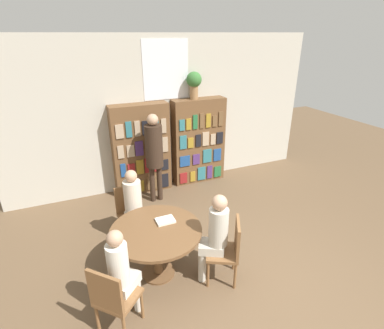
{
  "coord_description": "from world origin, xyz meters",
  "views": [
    {
      "loc": [
        -1.87,
        -2.14,
        2.99
      ],
      "look_at": [
        -0.13,
        1.91,
        1.05
      ],
      "focal_mm": 28.0,
      "sensor_mm": 36.0,
      "label": 1
    }
  ],
  "objects_px": {
    "flower_vase": "(194,82)",
    "seated_reader_back": "(122,271)",
    "chair_far_side": "(228,248)",
    "librarian_standing": "(154,149)",
    "reading_table": "(156,237)",
    "chair_left_side": "(131,211)",
    "bookshelf_left": "(141,149)",
    "seated_reader_left": "(134,205)",
    "chair_near_camera": "(113,297)",
    "bookshelf_right": "(198,141)",
    "seated_reader_right": "(215,233)"
  },
  "relations": [
    {
      "from": "flower_vase",
      "to": "seated_reader_back",
      "type": "bearing_deg",
      "value": -125.82
    },
    {
      "from": "chair_far_side",
      "to": "librarian_standing",
      "type": "distance_m",
      "value": 2.41
    },
    {
      "from": "reading_table",
      "to": "chair_left_side",
      "type": "height_order",
      "value": "chair_left_side"
    },
    {
      "from": "bookshelf_left",
      "to": "flower_vase",
      "type": "height_order",
      "value": "flower_vase"
    },
    {
      "from": "flower_vase",
      "to": "seated_reader_left",
      "type": "relative_size",
      "value": 0.43
    },
    {
      "from": "bookshelf_left",
      "to": "seated_reader_back",
      "type": "bearing_deg",
      "value": -108.5
    },
    {
      "from": "flower_vase",
      "to": "chair_far_side",
      "type": "height_order",
      "value": "flower_vase"
    },
    {
      "from": "flower_vase",
      "to": "seated_reader_back",
      "type": "height_order",
      "value": "flower_vase"
    },
    {
      "from": "chair_near_camera",
      "to": "seated_reader_back",
      "type": "bearing_deg",
      "value": 90.0
    },
    {
      "from": "chair_near_camera",
      "to": "chair_far_side",
      "type": "distance_m",
      "value": 1.5
    },
    {
      "from": "flower_vase",
      "to": "chair_near_camera",
      "type": "height_order",
      "value": "flower_vase"
    },
    {
      "from": "bookshelf_right",
      "to": "seated_reader_back",
      "type": "height_order",
      "value": "bookshelf_right"
    },
    {
      "from": "seated_reader_left",
      "to": "seated_reader_right",
      "type": "relative_size",
      "value": 0.99
    },
    {
      "from": "bookshelf_left",
      "to": "librarian_standing",
      "type": "height_order",
      "value": "bookshelf_left"
    },
    {
      "from": "chair_left_side",
      "to": "seated_reader_back",
      "type": "relative_size",
      "value": 0.72
    },
    {
      "from": "seated_reader_left",
      "to": "seated_reader_back",
      "type": "bearing_deg",
      "value": 63.13
    },
    {
      "from": "chair_left_side",
      "to": "chair_far_side",
      "type": "relative_size",
      "value": 1.0
    },
    {
      "from": "bookshelf_left",
      "to": "chair_near_camera",
      "type": "distance_m",
      "value": 3.26
    },
    {
      "from": "reading_table",
      "to": "seated_reader_back",
      "type": "distance_m",
      "value": 0.74
    },
    {
      "from": "reading_table",
      "to": "bookshelf_right",
      "type": "bearing_deg",
      "value": 55.04
    },
    {
      "from": "reading_table",
      "to": "librarian_standing",
      "type": "distance_m",
      "value": 2.03
    },
    {
      "from": "librarian_standing",
      "to": "bookshelf_left",
      "type": "bearing_deg",
      "value": 103.26
    },
    {
      "from": "reading_table",
      "to": "librarian_standing",
      "type": "height_order",
      "value": "librarian_standing"
    },
    {
      "from": "reading_table",
      "to": "chair_near_camera",
      "type": "bearing_deg",
      "value": -136.05
    },
    {
      "from": "seated_reader_back",
      "to": "flower_vase",
      "type": "bearing_deg",
      "value": 100.23
    },
    {
      "from": "chair_left_side",
      "to": "seated_reader_right",
      "type": "distance_m",
      "value": 1.5
    },
    {
      "from": "flower_vase",
      "to": "reading_table",
      "type": "bearing_deg",
      "value": -123.21
    },
    {
      "from": "bookshelf_left",
      "to": "chair_near_camera",
      "type": "bearing_deg",
      "value": -110.04
    },
    {
      "from": "reading_table",
      "to": "seated_reader_back",
      "type": "xyz_separation_m",
      "value": [
        -0.53,
        -0.51,
        0.08
      ]
    },
    {
      "from": "bookshelf_right",
      "to": "chair_left_side",
      "type": "relative_size",
      "value": 2.02
    },
    {
      "from": "seated_reader_right",
      "to": "librarian_standing",
      "type": "height_order",
      "value": "librarian_standing"
    },
    {
      "from": "seated_reader_right",
      "to": "librarian_standing",
      "type": "relative_size",
      "value": 0.73
    },
    {
      "from": "bookshelf_left",
      "to": "bookshelf_right",
      "type": "xyz_separation_m",
      "value": [
        1.23,
        0.0,
        0.0
      ]
    },
    {
      "from": "bookshelf_right",
      "to": "librarian_standing",
      "type": "distance_m",
      "value": 1.23
    },
    {
      "from": "chair_near_camera",
      "to": "bookshelf_left",
      "type": "bearing_deg",
      "value": 116.0
    },
    {
      "from": "librarian_standing",
      "to": "chair_left_side",
      "type": "bearing_deg",
      "value": -125.13
    },
    {
      "from": "chair_left_side",
      "to": "seated_reader_left",
      "type": "bearing_deg",
      "value": 90.0
    },
    {
      "from": "seated_reader_left",
      "to": "librarian_standing",
      "type": "height_order",
      "value": "librarian_standing"
    },
    {
      "from": "chair_near_camera",
      "to": "reading_table",
      "type": "bearing_deg",
      "value": 90.0
    },
    {
      "from": "bookshelf_right",
      "to": "chair_left_side",
      "type": "xyz_separation_m",
      "value": [
        -1.8,
        -1.48,
        -0.4
      ]
    },
    {
      "from": "seated_reader_right",
      "to": "librarian_standing",
      "type": "distance_m",
      "value": 2.27
    },
    {
      "from": "chair_near_camera",
      "to": "seated_reader_left",
      "type": "xyz_separation_m",
      "value": [
        0.56,
        1.38,
        0.2
      ]
    },
    {
      "from": "chair_near_camera",
      "to": "seated_reader_back",
      "type": "xyz_separation_m",
      "value": [
        0.14,
        0.13,
        0.18
      ]
    },
    {
      "from": "chair_far_side",
      "to": "librarian_standing",
      "type": "xyz_separation_m",
      "value": [
        -0.26,
        2.33,
        0.56
      ]
    },
    {
      "from": "bookshelf_right",
      "to": "bookshelf_left",
      "type": "bearing_deg",
      "value": -179.99
    },
    {
      "from": "bookshelf_left",
      "to": "chair_far_side",
      "type": "relative_size",
      "value": 2.02
    },
    {
      "from": "seated_reader_right",
      "to": "flower_vase",
      "type": "bearing_deg",
      "value": 9.62
    },
    {
      "from": "bookshelf_right",
      "to": "chair_near_camera",
      "type": "height_order",
      "value": "bookshelf_right"
    },
    {
      "from": "librarian_standing",
      "to": "flower_vase",
      "type": "bearing_deg",
      "value": 26.61
    },
    {
      "from": "chair_near_camera",
      "to": "seated_reader_back",
      "type": "height_order",
      "value": "seated_reader_back"
    }
  ]
}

